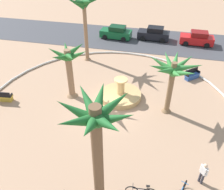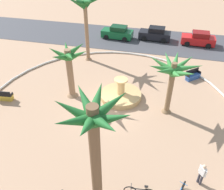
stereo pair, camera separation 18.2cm
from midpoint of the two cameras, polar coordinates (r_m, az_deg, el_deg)
ground_plane at (r=19.40m, az=-0.68°, el=-3.15°), size 80.00×80.00×0.00m
plaza_curb at (r=19.33m, az=-0.69°, el=-2.92°), size 20.67×20.67×0.20m
street_asphalt at (r=31.98m, az=5.89°, el=13.30°), size 48.00×8.00×0.03m
fountain at (r=20.39m, az=2.37°, el=0.06°), size 3.55×3.55×1.89m
palm_tree_near_fountain at (r=9.85m, az=-3.78°, el=-9.86°), size 3.31×3.42×7.02m
palm_tree_by_curb at (r=17.51m, az=14.80°, el=5.41°), size 3.96×3.96×4.68m
palm_tree_mid_plaza at (r=24.75m, az=-6.28°, el=19.84°), size 3.76×3.79×6.92m
palm_tree_far_side at (r=19.36m, az=-10.04°, el=7.59°), size 3.36×3.30×4.66m
bench_east at (r=22.05m, az=-24.50°, el=-0.34°), size 1.64×0.67×1.00m
bench_north at (r=24.19m, az=19.13°, el=4.36°), size 1.52×1.44×1.00m
person_cyclist_photo at (r=14.85m, az=21.27°, el=-17.24°), size 0.38×0.42×1.62m
parked_car_leftmost at (r=31.84m, az=1.50°, el=14.85°), size 4.11×2.13×1.67m
parked_car_second at (r=31.90m, az=10.55°, el=14.31°), size 4.06×2.04×1.67m
parked_car_third at (r=31.78m, az=20.33°, el=12.61°), size 4.03×1.98×1.67m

